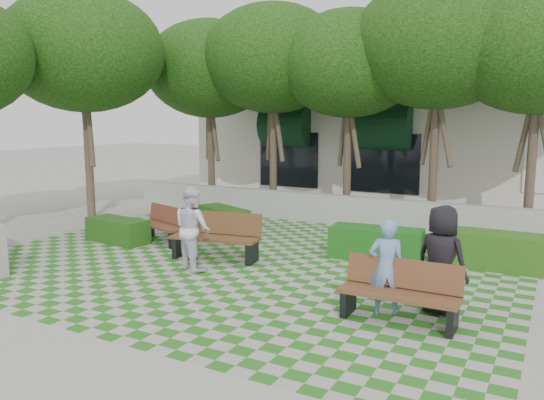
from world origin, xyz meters
The scene contains 17 objects.
ground centered at (0.00, 0.00, 0.00)m, with size 90.00×90.00×0.00m, color gray.
lawn centered at (0.00, 1.00, 0.01)m, with size 12.00×12.00×0.00m, color #2B721E.
sidewalk_south centered at (0.00, -4.70, 0.01)m, with size 16.00×2.00×0.01m, color #9E9B93.
sidewalk_west centered at (-7.20, 1.00, 0.01)m, with size 2.00×12.00×0.01m, color #9E9B93.
retaining_wall centered at (0.00, 6.20, 0.45)m, with size 15.00×0.36×0.90m, color #9E9B93.
bench_east centered at (4.14, -0.87, 0.48)m, with size 1.89×0.63×0.99m.
bench_mid centered at (-0.66, 0.93, 0.52)m, with size 2.16×1.03×1.09m.
bench_west centered at (-2.89, 1.68, 0.45)m, with size 1.89×1.12×0.94m.
hedge_east centered at (4.99, 3.25, 0.39)m, with size 2.21×0.89×0.78m, color #245115.
hedge_midright centered at (2.60, 2.72, 0.37)m, with size 2.10×0.84×0.73m, color #164F15.
hedge_midleft centered at (-2.43, 3.84, 0.32)m, with size 1.84×0.74×0.64m, color #1A4512.
hedge_west centered at (-3.93, 1.08, 0.32)m, with size 1.80×0.72×0.63m, color #1B4612.
person_blue centered at (3.84, -0.64, 0.81)m, with size 0.59×0.39×1.62m, color #6C90C5.
person_dark centered at (4.61, -0.12, 0.92)m, with size 0.90×0.58×1.84m, color black.
person_white centered at (-0.62, -0.02, 0.91)m, with size 0.88×0.69×1.82m, color white.
tree_row centered at (-1.86, 5.95, 5.18)m, with size 17.70×13.40×7.41m.
building centered at (0.93, 14.08, 2.52)m, with size 18.00×8.92×5.15m.
Camera 1 is at (6.26, -8.99, 3.23)m, focal length 35.00 mm.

